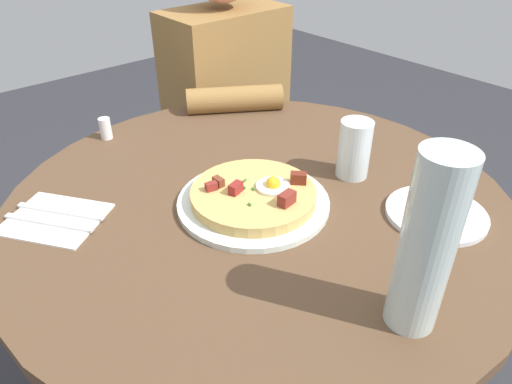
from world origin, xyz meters
name	(u,v)px	position (x,y,z in m)	size (l,w,h in m)	color
dining_table	(258,261)	(0.00, 0.00, 0.55)	(1.01, 1.01, 0.72)	brown
person_seated	(228,136)	(-0.38, -0.60, 0.51)	(0.47, 0.48, 1.14)	#2D2D33
pizza_plate	(253,202)	(0.03, 0.02, 0.73)	(0.30, 0.30, 0.01)	silver
breakfast_pizza	(254,194)	(0.03, 0.02, 0.75)	(0.24, 0.24, 0.05)	tan
bread_plate	(436,214)	(-0.21, 0.27, 0.73)	(0.19, 0.19, 0.01)	white
napkin	(55,219)	(0.34, -0.19, 0.72)	(0.17, 0.14, 0.00)	white
fork	(49,223)	(0.35, -0.18, 0.73)	(0.18, 0.01, 0.01)	silver
knife	(60,212)	(0.32, -0.20, 0.73)	(0.18, 0.01, 0.01)	silver
water_glass	(354,149)	(-0.21, 0.07, 0.78)	(0.07, 0.07, 0.12)	silver
water_bottle	(427,245)	(0.05, 0.38, 0.86)	(0.07, 0.07, 0.27)	silver
salt_shaker	(105,128)	(0.11, -0.44, 0.75)	(0.03, 0.03, 0.05)	white
pepper_shaker	(449,150)	(-0.43, 0.17, 0.74)	(0.03, 0.03, 0.05)	#3F3833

